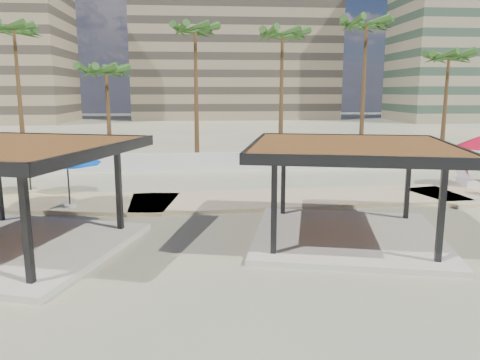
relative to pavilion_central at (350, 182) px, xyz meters
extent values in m
plane|color=tan|center=(-2.48, -0.94, -2.06)|extent=(200.00, 200.00, 0.00)
cube|color=#C6B284|center=(-14.48, 6.56, -2.00)|extent=(16.40, 6.19, 0.24)
cube|color=#C6B284|center=(-0.48, 6.06, -2.00)|extent=(16.24, 5.11, 0.24)
cube|color=silver|center=(-2.48, 15.06, -1.46)|extent=(56.00, 0.30, 1.20)
cube|color=#847259|center=(1.52, 77.06, 11.94)|extent=(38.00, 16.00, 28.00)
cube|color=beige|center=(0.00, 0.00, -1.96)|extent=(7.81, 7.81, 0.20)
cube|color=black|center=(-2.96, -1.83, -0.39)|extent=(0.21, 0.21, 2.95)
cube|color=black|center=(-1.83, 2.96, -0.39)|extent=(0.21, 0.21, 2.95)
cube|color=black|center=(1.83, -2.96, -0.39)|extent=(0.21, 0.21, 2.95)
cube|color=black|center=(2.96, 1.83, -0.39)|extent=(0.21, 0.21, 2.95)
cube|color=brown|center=(0.00, 0.00, 1.23)|extent=(8.05, 8.05, 0.28)
cube|color=black|center=(-0.77, -3.25, 1.23)|extent=(6.63, 1.68, 0.33)
cube|color=black|center=(0.77, 3.25, 1.23)|extent=(6.63, 1.68, 0.33)
cube|color=black|center=(-3.25, 0.77, 1.23)|extent=(1.68, 6.63, 0.33)
cube|color=black|center=(3.25, -0.77, 1.23)|extent=(1.68, 6.63, 0.33)
cube|color=beige|center=(-11.40, -0.40, -1.96)|extent=(8.46, 8.46, 0.20)
cube|color=black|center=(-9.73, -3.60, -0.32)|extent=(0.23, 0.23, 3.06)
cube|color=black|center=(-8.20, 1.27, -0.32)|extent=(0.23, 0.23, 3.06)
cube|color=brown|center=(-11.40, -0.40, 1.35)|extent=(8.71, 8.71, 0.29)
cube|color=black|center=(-10.35, 2.92, 1.35)|extent=(6.76, 2.24, 0.35)
cube|color=black|center=(-8.09, -1.44, 1.35)|extent=(2.24, 6.76, 0.35)
cylinder|color=beige|center=(-13.77, 8.13, -1.81)|extent=(0.55, 0.55, 0.13)
cylinder|color=#262628|center=(-13.77, 8.13, -0.56)|extent=(0.08, 0.08, 2.64)
cone|color=#E5AE03|center=(-13.77, 8.13, 0.57)|extent=(3.68, 3.68, 0.77)
cylinder|color=beige|center=(-10.98, 4.86, -1.82)|extent=(0.51, 0.51, 0.12)
cylinder|color=#262628|center=(-10.98, 4.86, -0.66)|extent=(0.07, 0.07, 2.44)
cone|color=#0141BE|center=(-10.98, 4.86, 0.39)|extent=(3.74, 3.74, 0.71)
cube|color=silver|center=(9.30, 8.26, -1.76)|extent=(0.94, 1.86, 0.25)
cube|color=silver|center=(9.30, 8.26, -1.61)|extent=(0.94, 1.86, 0.05)
cube|color=silver|center=(9.43, 8.94, -1.39)|extent=(0.69, 0.71, 0.45)
cone|color=brown|center=(-17.48, 17.76, 2.67)|extent=(0.36, 0.36, 9.46)
ellipsoid|color=#2D551E|center=(-17.48, 17.76, 7.15)|extent=(3.00, 3.00, 1.80)
cone|color=brown|center=(-11.48, 17.16, 1.31)|extent=(0.36, 0.36, 6.74)
ellipsoid|color=#2D551E|center=(-11.48, 17.16, 4.43)|extent=(3.00, 3.00, 1.80)
cone|color=brown|center=(-5.48, 17.96, 2.73)|extent=(0.36, 0.36, 9.58)
ellipsoid|color=#2D551E|center=(-5.48, 17.96, 7.27)|extent=(3.00, 3.00, 1.80)
cone|color=brown|center=(0.52, 17.46, 2.57)|extent=(0.36, 0.36, 9.25)
ellipsoid|color=#2D551E|center=(0.52, 17.46, 6.94)|extent=(3.00, 3.00, 1.80)
cone|color=brown|center=(6.52, 17.66, 2.96)|extent=(0.36, 0.36, 10.03)
ellipsoid|color=#2D551E|center=(6.52, 17.66, 7.72)|extent=(3.00, 3.00, 1.80)
cone|color=brown|center=(12.52, 17.26, 1.84)|extent=(0.36, 0.36, 7.80)
ellipsoid|color=#2D551E|center=(12.52, 17.26, 5.49)|extent=(3.00, 3.00, 1.80)
camera|label=1|loc=(-5.17, -15.71, 3.13)|focal=35.00mm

